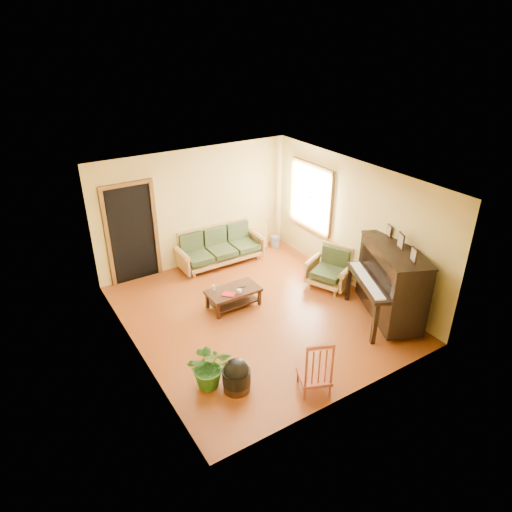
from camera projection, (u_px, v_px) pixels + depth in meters
floor at (257, 313)px, 8.57m from camera, size 5.00×5.00×0.00m
doorway at (132, 235)px, 9.29m from camera, size 1.08×0.16×2.05m
window at (311, 197)px, 9.91m from camera, size 0.12×1.36×1.46m
sofa at (221, 247)px, 10.18m from camera, size 1.94×0.82×0.83m
coffee_table at (233, 298)px, 8.72m from camera, size 1.01×0.56×0.37m
armchair at (329, 268)px, 9.28m from camera, size 1.06×1.08×0.83m
piano at (391, 284)px, 8.13m from camera, size 1.53×1.87×1.43m
footstool at (237, 379)px, 6.71m from camera, size 0.51×0.51×0.40m
red_chair at (315, 364)px, 6.59m from camera, size 0.59×0.61×0.94m
leaning_frame at (258, 236)px, 10.92m from camera, size 0.48×0.24×0.63m
ceramic_crock at (275, 241)px, 11.11m from camera, size 0.26×0.26×0.26m
potted_plant at (209, 366)px, 6.72m from camera, size 0.82×0.77×0.73m
book at (227, 297)px, 8.39m from camera, size 0.28×0.29×0.02m
candle at (214, 288)px, 8.59m from camera, size 0.07×0.07×0.11m
glass_jar at (239, 291)px, 8.53m from camera, size 0.10×0.10×0.06m
remote at (242, 287)px, 8.71m from camera, size 0.15×0.06×0.01m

